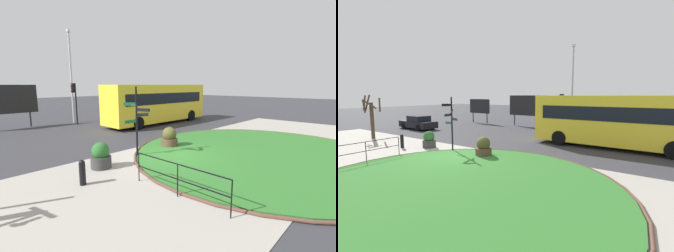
% 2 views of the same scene
% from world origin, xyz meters
% --- Properties ---
extents(ground, '(120.00, 120.00, 0.00)m').
position_xyz_m(ground, '(0.00, 0.00, 0.00)').
color(ground, '#333338').
extents(sidewalk_paving, '(32.00, 8.44, 0.02)m').
position_xyz_m(sidewalk_paving, '(0.00, -1.78, 0.01)').
color(sidewalk_paving, '#9E998E').
rests_on(sidewalk_paving, ground).
extents(grass_island, '(12.16, 12.16, 0.10)m').
position_xyz_m(grass_island, '(3.44, -2.99, 0.05)').
color(grass_island, '#2D6B28').
rests_on(grass_island, ground).
extents(grass_kerb_ring, '(12.47, 12.47, 0.11)m').
position_xyz_m(grass_kerb_ring, '(3.44, -2.99, 0.06)').
color(grass_kerb_ring, brown).
rests_on(grass_kerb_ring, ground).
extents(signpost_directional, '(1.23, 1.17, 3.30)m').
position_xyz_m(signpost_directional, '(-1.05, 1.07, 1.87)').
color(signpost_directional, black).
rests_on(signpost_directional, ground).
extents(bollard_foreground, '(0.21, 0.21, 0.90)m').
position_xyz_m(bollard_foreground, '(-4.42, -0.10, 0.46)').
color(bollard_foreground, black).
rests_on(bollard_foreground, ground).
extents(railing_grass_edge, '(0.05, 3.60, 1.06)m').
position_xyz_m(railing_grass_edge, '(-2.89, -3.02, 0.70)').
color(railing_grass_edge, black).
rests_on(railing_grass_edge, ground).
extents(bus_yellow, '(10.13, 2.61, 3.37)m').
position_xyz_m(bus_yellow, '(6.82, 7.67, 1.80)').
color(bus_yellow, yellow).
rests_on(bus_yellow, ground).
extents(traffic_light_near, '(0.48, 0.32, 3.50)m').
position_xyz_m(traffic_light_near, '(1.44, 12.22, 2.58)').
color(traffic_light_near, black).
rests_on(traffic_light_near, ground).
extents(lamppost_tall, '(0.32, 0.32, 8.05)m').
position_xyz_m(lamppost_tall, '(1.91, 13.55, 4.32)').
color(lamppost_tall, '#B7B7BC').
rests_on(lamppost_tall, ground).
extents(billboard_left, '(4.62, 0.24, 3.38)m').
position_xyz_m(billboard_left, '(-3.20, 14.07, 2.23)').
color(billboard_left, black).
rests_on(billboard_left, ground).
extents(planter_near_signpost, '(0.91, 0.91, 1.13)m').
position_xyz_m(planter_near_signpost, '(1.32, 1.21, 0.51)').
color(planter_near_signpost, brown).
rests_on(planter_near_signpost, ground).
extents(planter_kerbside, '(0.83, 0.83, 1.08)m').
position_xyz_m(planter_kerbside, '(-3.06, 0.96, 0.49)').
color(planter_kerbside, '#383838').
rests_on(planter_kerbside, ground).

